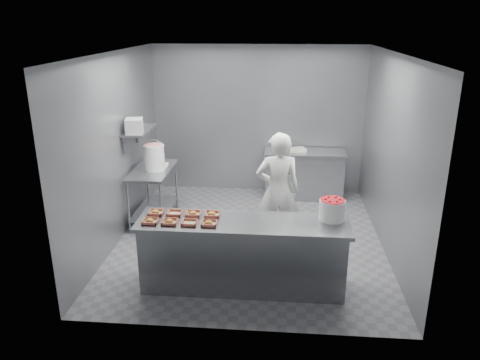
% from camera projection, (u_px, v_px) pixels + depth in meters
% --- Properties ---
extents(floor, '(4.50, 4.50, 0.00)m').
position_uv_depth(floor, '(250.00, 239.00, 7.26)').
color(floor, '#4C4C51').
rests_on(floor, ground).
extents(ceiling, '(4.50, 4.50, 0.00)m').
position_uv_depth(ceiling, '(251.00, 53.00, 6.34)').
color(ceiling, white).
rests_on(ceiling, wall_back).
extents(wall_back, '(4.00, 0.04, 2.80)m').
position_uv_depth(wall_back, '(258.00, 120.00, 8.92)').
color(wall_back, slate).
rests_on(wall_back, ground).
extents(wall_left, '(0.04, 4.50, 2.80)m').
position_uv_depth(wall_left, '(117.00, 149.00, 6.96)').
color(wall_left, slate).
rests_on(wall_left, ground).
extents(wall_right, '(0.04, 4.50, 2.80)m').
position_uv_depth(wall_right, '(391.00, 155.00, 6.64)').
color(wall_right, slate).
rests_on(wall_right, ground).
extents(service_counter, '(2.60, 0.70, 0.90)m').
position_uv_depth(service_counter, '(243.00, 254.00, 5.84)').
color(service_counter, slate).
rests_on(service_counter, ground).
extents(prep_table, '(0.60, 1.20, 0.90)m').
position_uv_depth(prep_table, '(153.00, 187.00, 7.77)').
color(prep_table, slate).
rests_on(prep_table, ground).
extents(back_counter, '(1.50, 0.60, 0.90)m').
position_uv_depth(back_counter, '(304.00, 174.00, 8.83)').
color(back_counter, slate).
rests_on(back_counter, ground).
extents(wall_shelf, '(0.35, 0.90, 0.03)m').
position_uv_depth(wall_shelf, '(139.00, 130.00, 7.47)').
color(wall_shelf, slate).
rests_on(wall_shelf, wall_left).
extents(tray_0, '(0.19, 0.18, 0.06)m').
position_uv_depth(tray_0, '(150.00, 221.00, 5.65)').
color(tray_0, tan).
rests_on(tray_0, service_counter).
extents(tray_1, '(0.19, 0.18, 0.06)m').
position_uv_depth(tray_1, '(170.00, 222.00, 5.63)').
color(tray_1, tan).
rests_on(tray_1, service_counter).
extents(tray_2, '(0.19, 0.18, 0.04)m').
position_uv_depth(tray_2, '(190.00, 223.00, 5.61)').
color(tray_2, tan).
rests_on(tray_2, service_counter).
extents(tray_3, '(0.19, 0.18, 0.06)m').
position_uv_depth(tray_3, '(209.00, 223.00, 5.59)').
color(tray_3, tan).
rests_on(tray_3, service_counter).
extents(tray_4, '(0.19, 0.18, 0.06)m').
position_uv_depth(tray_4, '(156.00, 212.00, 5.91)').
color(tray_4, tan).
rests_on(tray_4, service_counter).
extents(tray_5, '(0.19, 0.18, 0.04)m').
position_uv_depth(tray_5, '(175.00, 213.00, 5.89)').
color(tray_5, tan).
rests_on(tray_5, service_counter).
extents(tray_6, '(0.19, 0.18, 0.06)m').
position_uv_depth(tray_6, '(193.00, 213.00, 5.87)').
color(tray_6, tan).
rests_on(tray_6, service_counter).
extents(tray_7, '(0.19, 0.18, 0.06)m').
position_uv_depth(tray_7, '(212.00, 214.00, 5.85)').
color(tray_7, tan).
rests_on(tray_7, service_counter).
extents(worker, '(0.68, 0.49, 1.75)m').
position_uv_depth(worker, '(278.00, 191.00, 6.76)').
color(worker, silver).
rests_on(worker, ground).
extents(strawberry_tub, '(0.32, 0.32, 0.26)m').
position_uv_depth(strawberry_tub, '(332.00, 209.00, 5.70)').
color(strawberry_tub, white).
rests_on(strawberry_tub, service_counter).
extents(glaze_bucket, '(0.34, 0.33, 0.50)m').
position_uv_depth(glaze_bucket, '(154.00, 157.00, 7.57)').
color(glaze_bucket, white).
rests_on(glaze_bucket, prep_table).
extents(bucket_lid, '(0.40, 0.40, 0.03)m').
position_uv_depth(bucket_lid, '(157.00, 166.00, 7.80)').
color(bucket_lid, white).
rests_on(bucket_lid, prep_table).
extents(rag, '(0.16, 0.14, 0.02)m').
position_uv_depth(rag, '(165.00, 164.00, 7.91)').
color(rag, '#CCB28C').
rests_on(rag, prep_table).
extents(appliance, '(0.31, 0.34, 0.22)m').
position_uv_depth(appliance, '(134.00, 126.00, 7.20)').
color(appliance, gray).
rests_on(appliance, wall_shelf).
extents(paper_stack, '(0.34, 0.28, 0.06)m').
position_uv_depth(paper_stack, '(297.00, 150.00, 8.68)').
color(paper_stack, silver).
rests_on(paper_stack, back_counter).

